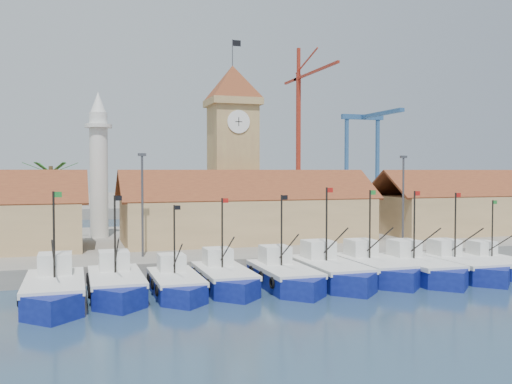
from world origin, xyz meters
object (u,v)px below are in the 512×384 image
object	(u,v)px
boat_0	(54,293)
minaret	(99,164)
boat_5	(332,273)
clock_tower	(233,145)

from	to	relation	value
boat_0	minaret	distance (m)	27.86
boat_0	minaret	xyz separation A→B (m)	(3.99, 26.09, 8.90)
boat_5	minaret	bearing A→B (deg)	123.70
clock_tower	boat_0	bearing A→B (deg)	-128.25
clock_tower	boat_5	bearing A→B (deg)	-85.60
clock_tower	minaret	bearing A→B (deg)	172.39
boat_0	minaret	bearing A→B (deg)	81.30
boat_5	clock_tower	distance (m)	25.75
minaret	clock_tower	bearing A→B (deg)	-7.61
boat_0	boat_5	size ratio (longest dim) A/B	0.99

